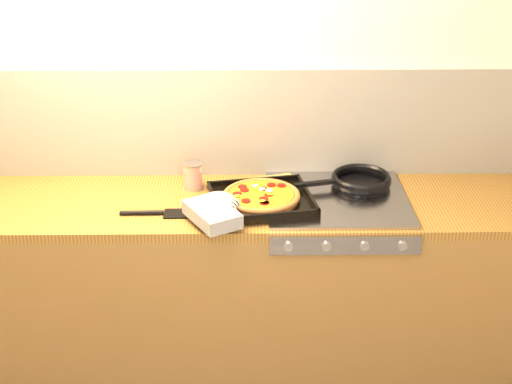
{
  "coord_description": "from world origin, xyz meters",
  "views": [
    {
      "loc": [
        0.06,
        -1.66,
        2.23
      ],
      "look_at": [
        0.1,
        1.08,
        0.95
      ],
      "focal_mm": 50.0,
      "sensor_mm": 36.0,
      "label": 1
    }
  ],
  "objects_px": {
    "frying_pan": "(360,181)",
    "tomato_can": "(193,176)",
    "juice_glass": "(195,176)",
    "pizza_on_tray": "(248,201)"
  },
  "relations": [
    {
      "from": "frying_pan",
      "to": "tomato_can",
      "type": "xyz_separation_m",
      "value": [
        -0.74,
        0.01,
        0.02
      ]
    },
    {
      "from": "frying_pan",
      "to": "tomato_can",
      "type": "relative_size",
      "value": 3.79
    },
    {
      "from": "frying_pan",
      "to": "juice_glass",
      "type": "relative_size",
      "value": 3.93
    },
    {
      "from": "frying_pan",
      "to": "tomato_can",
      "type": "height_order",
      "value": "tomato_can"
    },
    {
      "from": "tomato_can",
      "to": "juice_glass",
      "type": "height_order",
      "value": "tomato_can"
    },
    {
      "from": "pizza_on_tray",
      "to": "frying_pan",
      "type": "height_order",
      "value": "pizza_on_tray"
    },
    {
      "from": "tomato_can",
      "to": "juice_glass",
      "type": "distance_m",
      "value": 0.01
    },
    {
      "from": "pizza_on_tray",
      "to": "juice_glass",
      "type": "distance_m",
      "value": 0.32
    },
    {
      "from": "tomato_can",
      "to": "juice_glass",
      "type": "bearing_deg",
      "value": -13.76
    },
    {
      "from": "pizza_on_tray",
      "to": "frying_pan",
      "type": "bearing_deg",
      "value": 23.01
    }
  ]
}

